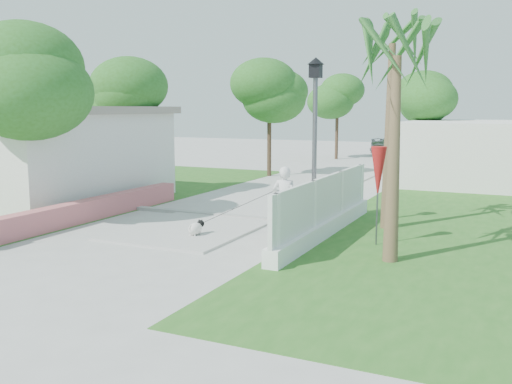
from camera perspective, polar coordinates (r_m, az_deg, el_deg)
The scene contains 22 objects.
ground at distance 11.91m, azimuth -16.97°, elevation -7.41°, with size 90.00×90.00×0.00m, color #B7B7B2.
path_strip at distance 29.66m, azimuth 9.78°, elevation 2.20°, with size 3.20×36.00×0.06m, color #B7B7B2.
curb at distance 16.70m, azimuth -3.10°, elevation -2.38°, with size 6.50×0.25×0.10m, color #999993.
grass_left at distance 22.33m, azimuth -16.64°, elevation -0.11°, with size 8.00×20.00×0.01m, color #27601E.
grass_right at distance 16.78m, azimuth 22.04°, elevation -3.10°, with size 8.00×20.00×0.01m, color #27601E.
pink_wall at distance 16.58m, azimuth -17.31°, elevation -1.92°, with size 0.45×8.20×0.80m.
house_left at distance 21.44m, azimuth -22.38°, elevation 3.66°, with size 8.40×7.40×3.23m.
lattice_fence at distance 14.39m, azimuth 7.00°, elevation -2.18°, with size 0.35×7.00×1.50m.
building_right at distance 26.58m, azimuth 21.26°, elevation 3.79°, with size 6.00×8.00×2.60m, color silver.
street_lamp at distance 14.80m, azimuth 5.89°, elevation 5.47°, with size 0.44×0.44×4.44m.
bollard at distance 20.11m, azimuth 2.78°, elevation 1.00°, with size 0.14×0.14×1.09m.
patio_umbrella at distance 13.37m, azimuth 12.13°, elevation 1.84°, with size 0.36×0.36×2.30m.
tree_left_near at distance 16.77m, azimuth -22.21°, elevation 10.01°, with size 3.60×3.60×5.28m.
tree_left_mid at distance 21.50m, azimuth -13.10°, elevation 9.05°, with size 3.20×3.20×4.85m.
tree_path_left at distance 26.70m, azimuth 1.37°, elevation 9.79°, with size 3.40×3.40×5.23m.
tree_path_right at distance 28.80m, azimuth 16.20°, elevation 8.71°, with size 3.00×3.00×4.79m.
tree_path_far at distance 36.02m, azimuth 8.17°, elevation 9.34°, with size 3.20×3.20×5.17m.
palm_far at distance 15.34m, azimuth 13.45°, elevation 13.08°, with size 1.80×1.80×5.30m.
palm_near at distance 11.92m, azimuth 13.89°, elevation 11.93°, with size 1.80×1.80×4.70m.
skateboarder at distance 14.09m, azimuth -0.59°, elevation -1.33°, with size 2.34×1.13×1.77m.
dog at distance 14.20m, azimuth -6.01°, elevation -3.59°, with size 0.33×0.62×0.43m.
parked_car at distance 37.94m, azimuth 15.12°, elevation 4.57°, with size 1.96×4.88×1.66m, color #ADAFB5.
Camera 1 is at (7.76, -8.46, 3.17)m, focal length 40.00 mm.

